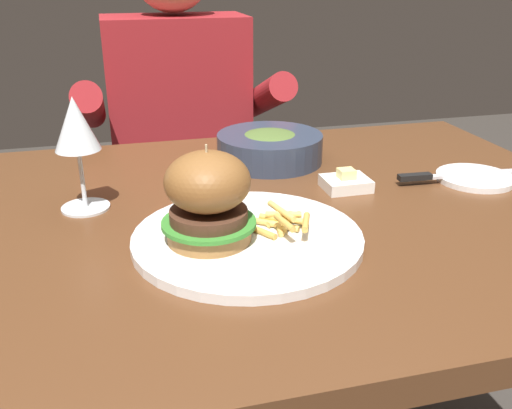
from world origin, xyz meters
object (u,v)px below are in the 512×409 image
(main_plate, at_px, (248,239))
(bread_plate, at_px, (475,178))
(wine_glass, at_px, (76,129))
(diner_person, at_px, (181,173))
(butter_dish, at_px, (346,183))
(burger_sandwich, at_px, (208,197))
(soup_bowl, at_px, (270,147))
(table_knife, at_px, (449,175))

(main_plate, relative_size, bread_plate, 2.37)
(wine_glass, bearing_deg, diner_person, 70.02)
(bread_plate, height_order, butter_dish, butter_dish)
(burger_sandwich, distance_m, butter_dish, 0.32)
(bread_plate, relative_size, diner_person, 0.12)
(burger_sandwich, height_order, bread_plate, burger_sandwich)
(bread_plate, bearing_deg, soup_bowl, 149.19)
(wine_glass, relative_size, butter_dish, 2.31)
(wine_glass, bearing_deg, bread_plate, -3.71)
(bread_plate, relative_size, butter_dish, 1.74)
(soup_bowl, bearing_deg, wine_glass, -156.39)
(bread_plate, xyz_separation_m, diner_person, (-0.45, 0.66, -0.18))
(table_knife, bearing_deg, bread_plate, -3.50)
(burger_sandwich, bearing_deg, butter_dish, 31.19)
(table_knife, xyz_separation_m, butter_dish, (-0.19, 0.02, -0.00))
(table_knife, bearing_deg, main_plate, -160.52)
(main_plate, bearing_deg, bread_plate, 17.05)
(table_knife, relative_size, diner_person, 0.20)
(wine_glass, height_order, soup_bowl, wine_glass)
(soup_bowl, bearing_deg, butter_dish, -63.83)
(table_knife, relative_size, butter_dish, 3.01)
(burger_sandwich, bearing_deg, diner_person, 85.76)
(main_plate, bearing_deg, soup_bowl, 69.23)
(bread_plate, bearing_deg, main_plate, -162.95)
(main_plate, xyz_separation_m, bread_plate, (0.45, 0.14, -0.00))
(table_knife, relative_size, soup_bowl, 1.14)
(main_plate, xyz_separation_m, diner_person, (0.01, 0.80, -0.18))
(wine_glass, height_order, table_knife, wine_glass)
(burger_sandwich, height_order, table_knife, burger_sandwich)
(main_plate, distance_m, table_knife, 0.43)
(bread_plate, height_order, table_knife, table_knife)
(main_plate, xyz_separation_m, wine_glass, (-0.22, 0.18, 0.12))
(butter_dish, relative_size, soup_bowl, 0.38)
(soup_bowl, height_order, diner_person, diner_person)
(table_knife, height_order, diner_person, diner_person)
(butter_dish, bearing_deg, burger_sandwich, -148.81)
(diner_person, bearing_deg, main_plate, -90.42)
(wine_glass, xyz_separation_m, diner_person, (0.23, 0.62, -0.31))
(burger_sandwich, bearing_deg, soup_bowl, 61.84)
(burger_sandwich, distance_m, wine_glass, 0.26)
(main_plate, height_order, table_knife, table_knife)
(bread_plate, xyz_separation_m, soup_bowl, (-0.33, 0.20, 0.03))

